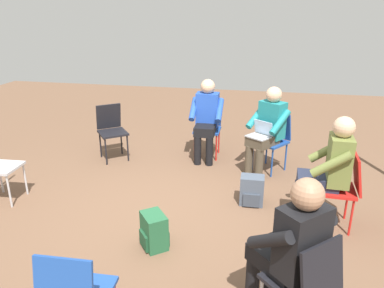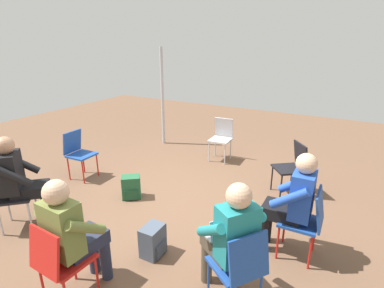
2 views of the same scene
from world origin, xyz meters
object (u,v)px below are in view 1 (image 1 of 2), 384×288
chair_southeast (111,128)px  person_with_laptop (267,127)px  chair_south (208,125)px  person_in_olive (329,166)px  person_in_black (291,244)px  chair_northwest (306,281)px  backpack_near_laptop_user (154,233)px  chair_west (343,185)px  chair_southwest (274,137)px  backpack_by_empty_chair (252,192)px  person_in_blue (207,116)px

chair_southeast → person_with_laptop: 2.38m
chair_south → person_in_olive: 2.40m
person_in_black → chair_northwest: bearing=-90.0°
chair_south → backpack_near_laptop_user: (0.12, 2.57, -0.34)m
chair_south → backpack_near_laptop_user: 2.59m
chair_southeast → chair_south: (-1.45, -0.44, 0.00)m
chair_northwest → person_in_olive: 1.66m
chair_northwest → chair_south: (1.24, -3.41, 0.00)m
person_in_black → chair_west: bearing=23.8°
chair_southeast → chair_west: bearing=118.7°
chair_southwest → person_in_black: bearing=127.3°
person_in_olive → backpack_by_empty_chair: bearing=71.6°
person_in_blue → person_in_olive: bearing=133.2°
chair_southwest → person_in_blue: size_ratio=0.69×
chair_northwest → chair_west: bearing=29.0°
person_in_black → person_in_olive: (-0.45, -1.49, 0.00)m
chair_southeast → chair_south: size_ratio=1.00×
chair_northwest → backpack_by_empty_chair: (0.45, -1.91, -0.34)m
backpack_near_laptop_user → chair_southwest: bearing=-117.5°
person_with_laptop → person_in_black: size_ratio=1.00×
person_in_blue → chair_southeast: bearing=9.9°
chair_southeast → person_in_olive: size_ratio=0.69×
chair_west → person_in_black: person_in_black is taller
chair_west → person_in_black: bearing=159.8°
person_in_olive → person_in_blue: same height
chair_south → person_in_black: bearing=108.1°
backpack_near_laptop_user → person_in_black: bearing=149.9°
chair_southwest → chair_south: bearing=14.8°
chair_southwest → person_in_black: 2.91m
backpack_by_empty_chair → person_with_laptop: bearing=-97.9°
chair_southwest → backpack_near_laptop_user: 2.49m
chair_west → chair_south: 2.51m
person_in_olive → person_in_blue: (1.57, -1.63, 0.00)m
chair_northwest → person_in_olive: (-0.33, -1.61, 0.20)m
person_in_black → backpack_near_laptop_user: bearing=106.3°
chair_southwest → backpack_near_laptop_user: (1.14, 2.19, -0.34)m
chair_west → person_in_blue: 2.39m
chair_south → person_in_olive: person_in_olive is taller
chair_northwest → backpack_near_laptop_user: bearing=104.6°
chair_west → backpack_by_empty_chair: bearing=74.6°
person_in_black → backpack_near_laptop_user: 1.53m
chair_south → backpack_by_empty_chair: chair_south is taller
chair_northwest → person_in_black: bearing=90.0°
chair_west → chair_south: size_ratio=1.00×
backpack_near_laptop_user → backpack_by_empty_chair: same height
chair_west → person_with_laptop: 1.53m
chair_northwest → person_in_blue: 3.47m
person_with_laptop → person_in_olive: same height
chair_south → person_in_olive: size_ratio=0.69×
chair_northwest → person_with_laptop: 2.91m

